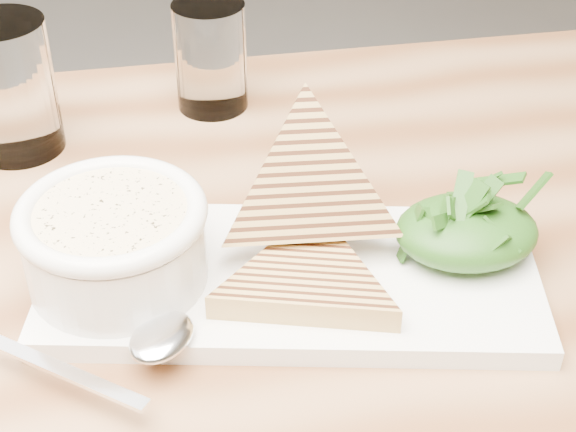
{
  "coord_description": "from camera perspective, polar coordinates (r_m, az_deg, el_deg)",
  "views": [
    {
      "loc": [
        0.25,
        -0.47,
        1.2
      ],
      "look_at": [
        0.31,
        0.03,
        0.83
      ],
      "focal_mm": 55.0,
      "sensor_mm": 36.0,
      "label": 1
    }
  ],
  "objects": [
    {
      "name": "glass_near",
      "position": [
        0.81,
        -17.57,
        7.93
      ],
      "size": [
        0.08,
        0.08,
        0.12
      ],
      "primitive_type": "cylinder",
      "color": "white",
      "rests_on": "table_top"
    },
    {
      "name": "bowl_rim",
      "position": [
        0.61,
        -11.41,
        0.19
      ],
      "size": [
        0.13,
        0.13,
        0.01
      ],
      "primitive_type": "torus",
      "color": "white",
      "rests_on": "soup_bowl"
    },
    {
      "name": "arugula_pile",
      "position": [
        0.65,
        11.54,
        -0.51
      ],
      "size": [
        0.11,
        0.1,
        0.05
      ],
      "primitive_type": null,
      "color": "#2B6619",
      "rests_on": "platter"
    },
    {
      "name": "glass_far",
      "position": [
        0.85,
        -5.03,
        10.24
      ],
      "size": [
        0.07,
        0.07,
        0.1
      ],
      "primitive_type": "cylinder",
      "color": "white",
      "rests_on": "table_top"
    },
    {
      "name": "spoon_bowl",
      "position": [
        0.58,
        -8.16,
        -7.76
      ],
      "size": [
        0.06,
        0.06,
        0.01
      ],
      "primitive_type": "ellipsoid",
      "rotation": [
        0.0,
        0.0,
        -0.6
      ],
      "color": "silver",
      "rests_on": "platter"
    },
    {
      "name": "soup",
      "position": [
        0.61,
        -11.39,
        0.03
      ],
      "size": [
        0.11,
        0.11,
        0.01
      ],
      "primitive_type": "cylinder",
      "color": "beige",
      "rests_on": "soup_bowl"
    },
    {
      "name": "soup_bowl",
      "position": [
        0.63,
        -11.07,
        -2.17
      ],
      "size": [
        0.13,
        0.13,
        0.05
      ],
      "primitive_type": "cylinder",
      "color": "white",
      "rests_on": "platter"
    },
    {
      "name": "table_top",
      "position": [
        0.64,
        -8.25,
        -7.94
      ],
      "size": [
        1.24,
        0.86,
        0.04
      ],
      "primitive_type": "cube",
      "rotation": [
        0.0,
        0.0,
        0.06
      ],
      "color": "#946945",
      "rests_on": "ground"
    },
    {
      "name": "spoon_handle",
      "position": [
        0.58,
        -14.4,
        -9.63
      ],
      "size": [
        0.11,
        0.08,
        0.0
      ],
      "primitive_type": "cube",
      "rotation": [
        0.0,
        0.0,
        -0.6
      ],
      "color": "silver",
      "rests_on": "platter"
    },
    {
      "name": "salad_base",
      "position": [
        0.65,
        11.47,
        -0.98
      ],
      "size": [
        0.11,
        0.08,
        0.04
      ],
      "primitive_type": "ellipsoid",
      "color": "black",
      "rests_on": "platter"
    },
    {
      "name": "sandwich_flat",
      "position": [
        0.62,
        1.28,
        -4.09
      ],
      "size": [
        0.18,
        0.18,
        0.02
      ],
      "primitive_type": null,
      "rotation": [
        0.0,
        0.0,
        -0.23
      ],
      "color": "tan",
      "rests_on": "platter"
    },
    {
      "name": "sandwich_lean",
      "position": [
        0.63,
        1.42,
        1.73
      ],
      "size": [
        0.16,
        0.16,
        0.17
      ],
      "primitive_type": null,
      "rotation": [
        0.95,
        0.0,
        -0.03
      ],
      "color": "tan",
      "rests_on": "sandwich_flat"
    },
    {
      "name": "platter",
      "position": [
        0.64,
        0.22,
        -4.05
      ],
      "size": [
        0.38,
        0.21,
        0.02
      ],
      "primitive_type": "cube",
      "rotation": [
        0.0,
        0.0,
        -0.14
      ],
      "color": "white",
      "rests_on": "table_top"
    }
  ]
}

